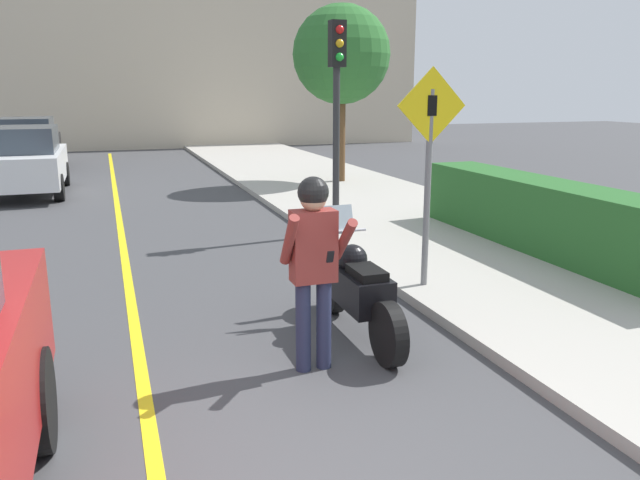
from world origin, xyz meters
name	(u,v)px	position (x,y,z in m)	size (l,w,h in m)	color
sidewalk_curb	(520,266)	(4.80, 4.00, 0.06)	(4.40, 44.00, 0.12)	#ADA89E
road_center_line	(126,267)	(-0.60, 6.00, 0.00)	(0.12, 36.00, 0.01)	yellow
building_backdrop	(117,67)	(0.00, 26.00, 3.51)	(28.00, 1.20, 7.02)	beige
motorcycle	(357,290)	(1.62, 2.47, 0.50)	(0.62, 2.17, 1.30)	black
person_biker	(314,253)	(0.94, 1.84, 1.12)	(0.59, 0.49, 1.81)	#282D4C
crossing_sign	(429,157)	(2.97, 3.49, 1.74)	(0.91, 0.08, 2.69)	slate
traffic_light	(337,86)	(3.08, 7.01, 2.60)	(0.26, 0.30, 3.56)	#2D2D30
hedge_row	(549,217)	(5.60, 4.45, 0.65)	(0.90, 5.82, 1.06)	#286028
street_tree	(341,55)	(5.29, 12.63, 3.44)	(2.57, 2.57, 4.62)	brown
parked_car_white	(24,160)	(-2.69, 13.67, 0.86)	(1.88, 4.20, 1.68)	black
parked_car_black	(28,143)	(-3.15, 19.28, 0.86)	(1.88, 4.20, 1.68)	black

